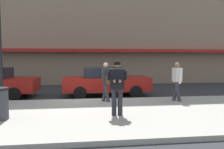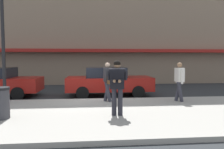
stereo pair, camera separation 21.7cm
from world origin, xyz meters
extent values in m
plane|color=#2B2D30|center=(0.00, 0.00, 0.00)|extent=(80.00, 80.00, 0.00)
cube|color=#99968E|center=(1.00, -2.85, 0.07)|extent=(32.00, 5.30, 0.14)
cube|color=silver|center=(1.00, 0.05, 0.00)|extent=(28.00, 0.12, 0.01)
cube|color=maroon|center=(1.00, 6.15, 2.60)|extent=(26.60, 0.70, 0.24)
cylinder|color=black|center=(-3.68, 2.18, 0.32)|extent=(0.64, 0.23, 0.64)
cylinder|color=black|center=(-3.72, 0.47, 0.32)|extent=(0.64, 0.23, 0.64)
cube|color=maroon|center=(0.78, 1.25, 0.67)|extent=(4.50, 1.83, 0.70)
cube|color=black|center=(0.60, 1.25, 1.28)|extent=(2.07, 1.64, 0.52)
cylinder|color=black|center=(2.18, 2.10, 0.32)|extent=(0.64, 0.22, 0.64)
cylinder|color=black|center=(2.17, 0.39, 0.32)|extent=(0.64, 0.22, 0.64)
cylinder|color=black|center=(-0.61, 2.11, 0.32)|extent=(0.64, 0.22, 0.64)
cylinder|color=black|center=(-0.62, 0.39, 0.32)|extent=(0.64, 0.22, 0.64)
cylinder|color=#23232B|center=(0.76, -3.33, 0.58)|extent=(0.16, 0.16, 0.88)
cylinder|color=#23232B|center=(0.57, -3.30, 0.58)|extent=(0.16, 0.16, 0.88)
cube|color=black|center=(0.67, -3.31, 1.34)|extent=(0.50, 0.36, 0.64)
cube|color=black|center=(0.67, -3.31, 1.61)|extent=(0.56, 0.41, 0.12)
cylinder|color=black|center=(0.93, -3.35, 1.45)|extent=(0.11, 0.11, 0.30)
cylinder|color=black|center=(0.79, -3.49, 1.30)|extent=(0.14, 0.31, 0.10)
sphere|color=#8C6647|center=(0.70, -3.62, 1.30)|extent=(0.10, 0.10, 0.10)
cylinder|color=black|center=(0.40, -3.27, 1.45)|extent=(0.11, 0.11, 0.30)
cylinder|color=black|center=(0.50, -3.45, 1.30)|extent=(0.14, 0.31, 0.10)
sphere|color=#8C6647|center=(0.54, -3.60, 1.30)|extent=(0.10, 0.10, 0.10)
cube|color=black|center=(0.62, -3.65, 1.30)|extent=(0.10, 0.15, 0.07)
sphere|color=#8C6647|center=(0.66, -3.34, 1.80)|extent=(0.22, 0.22, 0.22)
sphere|color=black|center=(0.66, -3.34, 1.83)|extent=(0.23, 0.23, 0.23)
cylinder|color=#33333D|center=(3.63, -1.14, 0.57)|extent=(0.33, 0.17, 0.87)
cylinder|color=#33333D|center=(3.64, -1.32, 0.57)|extent=(0.33, 0.17, 0.87)
cube|color=silver|center=(3.63, -1.23, 1.30)|extent=(0.31, 0.44, 0.60)
cylinder|color=silver|center=(3.62, -0.98, 1.22)|extent=(0.10, 0.10, 0.58)
cylinder|color=silver|center=(3.65, -1.48, 1.22)|extent=(0.10, 0.10, 0.58)
sphere|color=#8C6647|center=(3.63, -1.23, 1.73)|extent=(0.21, 0.21, 0.21)
cylinder|color=#33333D|center=(0.50, -0.88, 0.57)|extent=(0.35, 0.21, 0.87)
cylinder|color=#33333D|center=(0.54, -1.06, 0.57)|extent=(0.35, 0.21, 0.87)
cube|color=#2D2D33|center=(0.52, -0.97, 1.30)|extent=(0.35, 0.46, 0.60)
cylinder|color=#2D2D33|center=(0.48, -0.72, 1.22)|extent=(0.10, 0.10, 0.58)
cylinder|color=#2D2D33|center=(0.56, -1.21, 1.22)|extent=(0.10, 0.10, 0.58)
sphere|color=beige|center=(0.52, -0.97, 1.73)|extent=(0.21, 0.21, 0.21)
cube|color=brown|center=(0.55, -1.27, 1.10)|extent=(0.16, 0.26, 0.32)
cylinder|color=black|center=(-3.88, -0.65, 2.44)|extent=(0.14, 0.14, 4.60)
camera|label=1|loc=(-0.38, -10.31, 2.00)|focal=35.00mm
camera|label=2|loc=(-0.17, -10.33, 2.00)|focal=35.00mm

